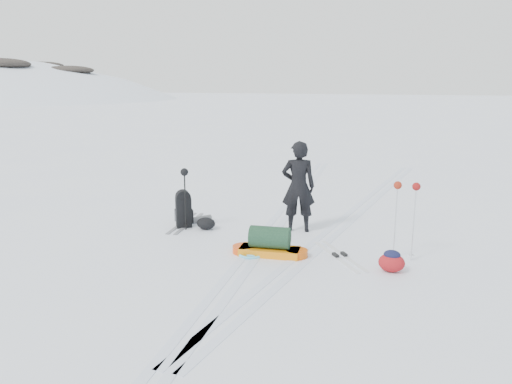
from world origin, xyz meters
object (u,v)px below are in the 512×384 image
at_px(ski_poles_black, 185,180).
at_px(skier, 298,187).
at_px(expedition_rucksack, 186,209).
at_px(pulk_sled, 270,244).

bearing_deg(ski_poles_black, skier, 31.31).
height_order(expedition_rucksack, ski_poles_black, ski_poles_black).
xyz_separation_m(skier, pulk_sled, (-0.12, -1.56, -0.73)).
relative_size(pulk_sled, expedition_rucksack, 1.60).
xyz_separation_m(skier, ski_poles_black, (-2.21, -0.65, 0.13)).
bearing_deg(pulk_sled, expedition_rucksack, 147.54).
height_order(pulk_sled, expedition_rucksack, expedition_rucksack).
distance_m(pulk_sled, ski_poles_black, 2.44).
height_order(skier, pulk_sled, skier).
bearing_deg(skier, ski_poles_black, 0.79).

